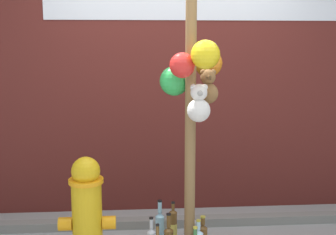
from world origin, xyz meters
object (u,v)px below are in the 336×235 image
object	(u,v)px
bottle_7	(192,233)
fire_hydrant	(87,215)
memorial_post	(194,49)
bottle_3	(173,227)
bottle_2	(160,227)

from	to	relation	value
bottle_7	fire_hydrant	bearing A→B (deg)	-160.19
memorial_post	fire_hydrant	bearing A→B (deg)	-171.03
memorial_post	bottle_3	bearing A→B (deg)	116.72
bottle_3	fire_hydrant	bearing A→B (deg)	-150.53
bottle_2	bottle_7	size ratio (longest dim) A/B	1.10
fire_hydrant	bottle_3	size ratio (longest dim) A/B	2.29
memorial_post	bottle_3	size ratio (longest dim) A/B	7.54
bottle_3	bottle_7	bearing A→B (deg)	-29.22
fire_hydrant	bottle_2	world-z (taller)	fire_hydrant
fire_hydrant	bottle_7	size ratio (longest dim) A/B	2.45
memorial_post	bottle_2	xyz separation A→B (m)	(-0.24, 0.27, -1.49)
bottle_3	memorial_post	bearing A→B (deg)	-63.28
fire_hydrant	bottle_3	xyz separation A→B (m)	(0.67, 0.38, -0.28)
memorial_post	bottle_2	distance (m)	1.53
fire_hydrant	bottle_7	xyz separation A→B (m)	(0.82, 0.29, -0.31)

